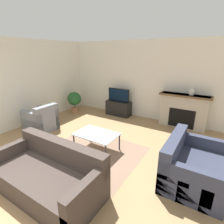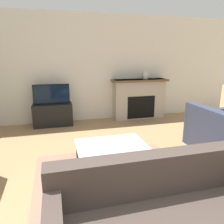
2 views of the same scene
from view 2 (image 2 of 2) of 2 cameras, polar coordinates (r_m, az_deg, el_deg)
wall_back at (r=5.72m, az=-8.27°, el=11.09°), size 8.75×0.06×2.70m
area_rug at (r=3.28m, az=0.47°, el=-16.47°), size 2.21×1.88×0.00m
fireplace at (r=6.00m, az=7.07°, el=3.67°), size 1.52×0.42×1.06m
tv_stand at (r=5.55m, az=-15.17°, el=-0.70°), size 0.93×0.40×0.54m
tv at (r=5.43m, az=-15.54°, el=4.51°), size 0.85×0.06×0.48m
coffee_table at (r=3.23m, az=-0.27°, el=-9.02°), size 1.01×0.68×0.44m
mantel_clock at (r=5.98m, az=8.71°, el=9.50°), size 0.17×0.07×0.20m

